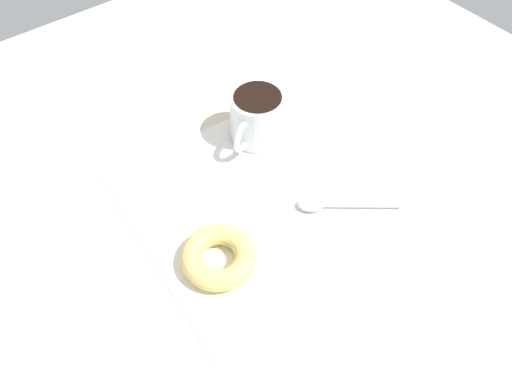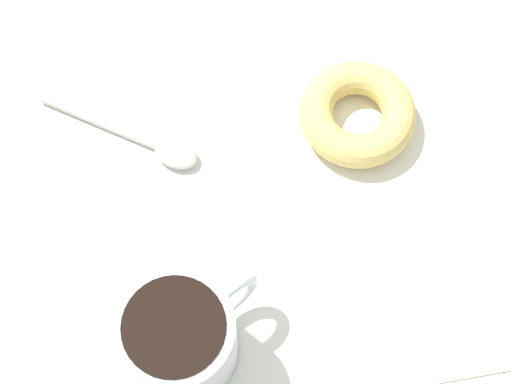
% 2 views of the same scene
% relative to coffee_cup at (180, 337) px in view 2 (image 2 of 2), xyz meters
% --- Properties ---
extents(ground_plane, '(1.20, 1.20, 0.02)m').
position_rel_coffee_cup_xyz_m(ground_plane, '(-0.06, -0.12, -0.05)').
color(ground_plane, beige).
extents(napkin, '(0.34, 0.34, 0.00)m').
position_rel_coffee_cup_xyz_m(napkin, '(-0.08, -0.10, -0.04)').
color(napkin, white).
rests_on(napkin, ground_plane).
extents(coffee_cup, '(0.11, 0.08, 0.08)m').
position_rel_coffee_cup_xyz_m(coffee_cup, '(0.00, 0.00, 0.00)').
color(coffee_cup, silver).
rests_on(coffee_cup, napkin).
extents(donut, '(0.09, 0.09, 0.03)m').
position_rel_coffee_cup_xyz_m(donut, '(-0.17, -0.15, -0.03)').
color(donut, '#E5C66B').
rests_on(donut, napkin).
extents(spoon, '(0.12, 0.10, 0.01)m').
position_rel_coffee_cup_xyz_m(spoon, '(-0.01, -0.16, -0.03)').
color(spoon, '#B7B2A8').
rests_on(spoon, napkin).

